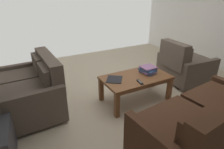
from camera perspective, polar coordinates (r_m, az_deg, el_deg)
The scene contains 8 objects.
ground_plane at distance 3.59m, azimuth 6.38°, elevation -5.97°, with size 5.25×5.53×0.01m, color #B7A88E.
sofa_main at distance 2.55m, azimuth 26.90°, elevation -12.90°, with size 1.84×0.96×0.85m.
loveseat_near at distance 3.22m, azimuth -23.09°, elevation -4.07°, with size 0.92×1.30×0.88m.
coffee_table at distance 3.23m, azimuth 7.24°, elevation -1.71°, with size 1.15×0.64×0.46m.
armchair_side at distance 4.18m, azimuth 20.90°, elevation 2.55°, with size 0.93×0.92×0.89m.
book_stack at distance 3.35m, azimuth 10.85°, elevation 1.45°, with size 0.27×0.30×0.12m.
tv_remote at distance 3.00m, azimuth 8.47°, elevation -2.25°, with size 0.07×0.17×0.02m.
loose_magazine at distance 3.07m, azimuth 0.75°, elevation -1.47°, with size 0.25×0.29×0.01m, color black.
Camera 1 is at (1.82, 2.52, 1.80)m, focal length 30.12 mm.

